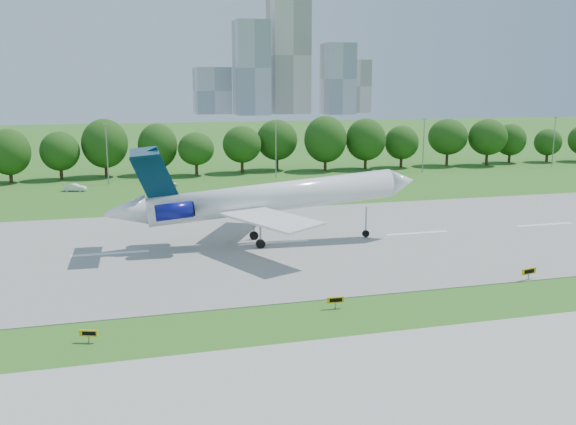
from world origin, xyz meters
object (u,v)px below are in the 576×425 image
Objects in this scene: service_vehicle_b at (168,184)px; service_vehicle_a at (75,187)px; taxi_sign_left at (88,333)px; airliner at (258,198)px.

service_vehicle_a is at bearing 73.47° from service_vehicle_b.
airliner is at bearing 73.77° from taxi_sign_left.
taxi_sign_left is 78.06m from service_vehicle_b.
service_vehicle_b is (17.39, 0.18, -0.07)m from service_vehicle_a.
taxi_sign_left is 0.34× the size of service_vehicle_a.
service_vehicle_b is (-6.76, 49.83, -5.31)m from airliner.
airliner is at bearing -138.49° from service_vehicle_a.
airliner is 55.46m from service_vehicle_a.
service_vehicle_a is (-4.45, 76.81, -0.06)m from taxi_sign_left.
taxi_sign_left is at bearing -123.69° from airliner.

